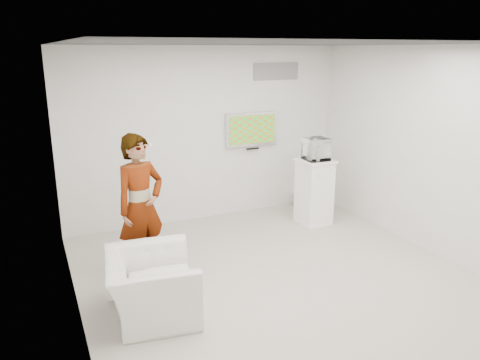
{
  "coord_description": "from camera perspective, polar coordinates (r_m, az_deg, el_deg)",
  "views": [
    {
      "loc": [
        -2.81,
        -5.03,
        2.94
      ],
      "look_at": [
        -0.23,
        0.6,
        1.2
      ],
      "focal_mm": 35.0,
      "sensor_mm": 36.0,
      "label": 1
    }
  ],
  "objects": [
    {
      "name": "pedestal",
      "position": [
        8.16,
        9.03,
        -1.43
      ],
      "size": [
        0.58,
        0.58,
        1.13
      ],
      "primitive_type": "cube",
      "rotation": [
        0.0,
        0.0,
        0.05
      ],
      "color": "white",
      "rests_on": "room"
    },
    {
      "name": "tv",
      "position": [
        8.45,
        1.43,
        6.22
      ],
      "size": [
        1.0,
        0.08,
        0.6
      ],
      "primitive_type": "cube",
      "color": "silver",
      "rests_on": "room"
    },
    {
      "name": "room",
      "position": [
        5.94,
        4.42,
        1.62
      ],
      "size": [
        5.01,
        5.01,
        3.0
      ],
      "color": "#AEA9A0",
      "rests_on": "ground"
    },
    {
      "name": "vitrine",
      "position": [
        7.97,
        9.26,
        3.74
      ],
      "size": [
        0.39,
        0.39,
        0.37
      ],
      "primitive_type": "cube",
      "rotation": [
        0.0,
        0.0,
        -0.06
      ],
      "color": "white",
      "rests_on": "pedestal"
    },
    {
      "name": "wii_remote",
      "position": [
        6.27,
        -11.36,
        4.29
      ],
      "size": [
        0.12,
        0.14,
        0.04
      ],
      "primitive_type": "cube",
      "rotation": [
        0.0,
        0.0,
        0.69
      ],
      "color": "white",
      "rests_on": "person"
    },
    {
      "name": "person",
      "position": [
        6.21,
        -12.02,
        -3.23
      ],
      "size": [
        0.83,
        0.7,
        1.93
      ],
      "primitive_type": "imported",
      "rotation": [
        0.0,
        0.0,
        0.39
      ],
      "color": "silver",
      "rests_on": "room"
    },
    {
      "name": "armchair",
      "position": [
        5.5,
        -10.72,
        -12.54
      ],
      "size": [
        1.13,
        1.24,
        0.72
      ],
      "primitive_type": "imported",
      "rotation": [
        0.0,
        0.0,
        1.43
      ],
      "color": "silver",
      "rests_on": "room"
    },
    {
      "name": "floor_uplight",
      "position": [
        9.14,
        6.9,
        -2.29
      ],
      "size": [
        0.2,
        0.2,
        0.27
      ],
      "primitive_type": "cylinder",
      "rotation": [
        0.0,
        0.0,
        -0.12
      ],
      "color": "silver",
      "rests_on": "room"
    },
    {
      "name": "console",
      "position": [
        7.98,
        9.24,
        3.29
      ],
      "size": [
        0.11,
        0.19,
        0.24
      ],
      "primitive_type": "cube",
      "rotation": [
        0.0,
        0.0,
        -0.31
      ],
      "color": "white",
      "rests_on": "pedestal"
    },
    {
      "name": "logo_decal",
      "position": [
        8.61,
        4.43,
        13.05
      ],
      "size": [
        0.9,
        0.02,
        0.3
      ],
      "primitive_type": "cube",
      "color": "gray",
      "rests_on": "room"
    }
  ]
}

